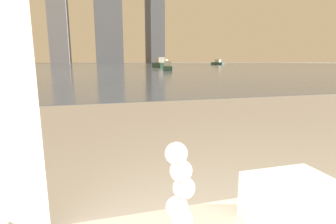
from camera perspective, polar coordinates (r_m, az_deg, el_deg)
The scene contains 8 objects.
towel_stack at distance 0.95m, azimuth 25.11°, elevation -17.49°, with size 0.26×0.19×0.16m.
harbor_water at distance 61.78m, azimuth -15.27°, elevation 9.74°, with size 180.00×110.00×0.01m.
harbor_boat_0 at distance 43.38m, azimuth -1.73°, elevation 10.45°, with size 1.89×4.42×1.61m.
harbor_boat_2 at distance 78.90m, azimuth -0.62°, elevation 10.72°, with size 2.99×4.16×1.49m.
harbor_boat_3 at distance 29.50m, azimuth -0.11°, elevation 9.75°, with size 1.59×2.91×1.03m.
harbor_boat_4 at distance 78.88m, azimuth -28.40°, elevation 9.29°, with size 2.09×2.90×1.04m.
harbor_boat_5 at distance 71.07m, azimuth 10.80°, elevation 10.45°, with size 2.65×3.89×1.38m.
skyline_tower_2 at distance 119.95m, azimuth -22.85°, elevation 19.32°, with size 7.08×11.70×39.84m.
Camera 1 is at (-0.58, 0.23, 1.08)m, focal length 28.00 mm.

